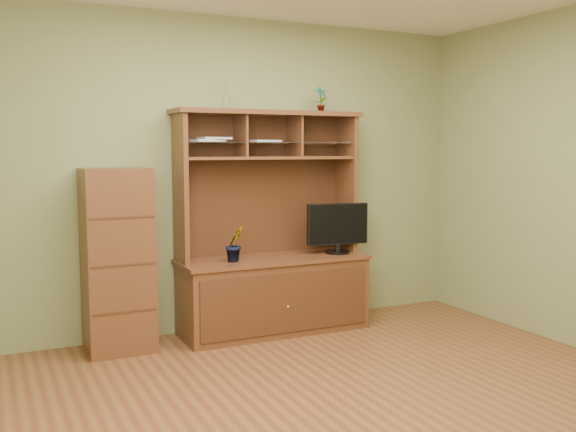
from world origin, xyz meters
TOP-DOWN VIEW (x-y plane):
  - room at (0.00, 0.00)m, footprint 4.54×4.04m
  - media_hutch at (0.25, 1.73)m, footprint 1.66×0.61m
  - monitor at (0.86, 1.64)m, footprint 0.56×0.22m
  - orchid_plant at (-0.12, 1.65)m, footprint 0.19×0.17m
  - top_plant at (0.76, 1.80)m, footprint 0.12×0.09m
  - reed_diffuser at (-0.13, 1.81)m, footprint 0.05×0.05m
  - magazines at (-0.12, 1.80)m, footprint 0.80×0.25m
  - side_cabinet at (-1.05, 1.75)m, footprint 0.51×0.47m

SIDE VIEW (x-z plane):
  - media_hutch at x=0.25m, z-range -0.43..1.47m
  - side_cabinet at x=-1.05m, z-range 0.00..1.43m
  - orchid_plant at x=-0.12m, z-range 0.65..0.94m
  - monitor at x=0.86m, z-range 0.66..1.11m
  - room at x=0.00m, z-range -0.02..2.72m
  - magazines at x=-0.12m, z-range 1.63..1.67m
  - reed_diffuser at x=-0.13m, z-range 1.87..2.12m
  - top_plant at x=0.76m, z-range 1.90..2.13m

